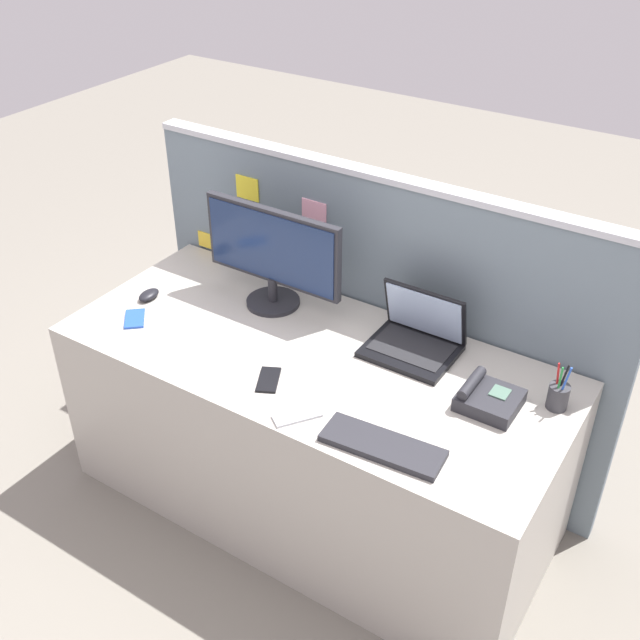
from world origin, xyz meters
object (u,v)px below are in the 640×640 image
object	(u,v)px
cell_phone_silver_slab	(297,416)
laptop	(416,336)
cell_phone_blue_case	(135,319)
desk_phone	(488,398)
desktop_monitor	(272,253)
cell_phone_black_slab	(269,380)
keyboard_main	(383,446)
pen_cup	(558,396)
computer_mouse_right_hand	(149,295)

from	to	relation	value
cell_phone_silver_slab	laptop	bearing A→B (deg)	110.47
laptop	cell_phone_blue_case	bearing A→B (deg)	-157.16
desk_phone	cell_phone_blue_case	distance (m)	1.35
desk_phone	desktop_monitor	bearing A→B (deg)	171.88
cell_phone_black_slab	keyboard_main	bearing A→B (deg)	-36.08
keyboard_main	cell_phone_silver_slab	xyz separation A→B (m)	(-0.30, -0.02, -0.01)
desktop_monitor	laptop	size ratio (longest dim) A/B	1.89
laptop	pen_cup	size ratio (longest dim) A/B	1.72
cell_phone_black_slab	cell_phone_blue_case	size ratio (longest dim) A/B	1.07
pen_cup	desktop_monitor	bearing A→B (deg)	178.88
cell_phone_silver_slab	cell_phone_blue_case	bearing A→B (deg)	-153.34
laptop	computer_mouse_right_hand	distance (m)	1.08
desk_phone	cell_phone_silver_slab	distance (m)	0.62
laptop	keyboard_main	size ratio (longest dim) A/B	0.82
desktop_monitor	cell_phone_silver_slab	distance (m)	0.73
desktop_monitor	cell_phone_black_slab	size ratio (longest dim) A/B	4.40
pen_cup	cell_phone_silver_slab	distance (m)	0.85
laptop	pen_cup	world-z (taller)	laptop
keyboard_main	computer_mouse_right_hand	xyz separation A→B (m)	(-1.20, 0.25, 0.01)
desktop_monitor	cell_phone_silver_slab	xyz separation A→B (m)	(0.46, -0.52, -0.22)
laptop	computer_mouse_right_hand	world-z (taller)	laptop
cell_phone_blue_case	desktop_monitor	bearing A→B (deg)	4.80
desk_phone	computer_mouse_right_hand	bearing A→B (deg)	-175.49
desk_phone	computer_mouse_right_hand	distance (m)	1.39
laptop	cell_phone_blue_case	xyz separation A→B (m)	(-0.99, -0.41, -0.05)
cell_phone_black_slab	cell_phone_blue_case	xyz separation A→B (m)	(-0.65, 0.03, 0.00)
keyboard_main	cell_phone_blue_case	bearing A→B (deg)	169.83
desktop_monitor	laptop	distance (m)	0.63
cell_phone_silver_slab	computer_mouse_right_hand	bearing A→B (deg)	-161.48
cell_phone_blue_case	cell_phone_black_slab	bearing A→B (deg)	-43.60
desktop_monitor	keyboard_main	xyz separation A→B (m)	(0.76, -0.50, -0.21)
keyboard_main	cell_phone_blue_case	world-z (taller)	keyboard_main
computer_mouse_right_hand	cell_phone_silver_slab	xyz separation A→B (m)	(0.90, -0.27, -0.01)
computer_mouse_right_hand	cell_phone_black_slab	xyz separation A→B (m)	(0.71, -0.17, -0.01)
pen_cup	laptop	bearing A→B (deg)	174.94
cell_phone_silver_slab	desk_phone	bearing A→B (deg)	73.62
desktop_monitor	pen_cup	distance (m)	1.16
laptop	computer_mouse_right_hand	xyz separation A→B (m)	(-1.05, -0.27, -0.04)
desktop_monitor	cell_phone_black_slab	world-z (taller)	desktop_monitor
cell_phone_black_slab	pen_cup	bearing A→B (deg)	-2.15
pen_cup	cell_phone_silver_slab	xyz separation A→B (m)	(-0.68, -0.50, -0.04)
cell_phone_blue_case	laptop	bearing A→B (deg)	-18.31
keyboard_main	computer_mouse_right_hand	world-z (taller)	computer_mouse_right_hand
computer_mouse_right_hand	pen_cup	distance (m)	1.60
laptop	keyboard_main	xyz separation A→B (m)	(0.15, -0.52, -0.04)
desk_phone	cell_phone_blue_case	size ratio (longest dim) A/B	1.51
desktop_monitor	laptop	bearing A→B (deg)	2.37
computer_mouse_right_hand	desktop_monitor	bearing A→B (deg)	26.35
keyboard_main	computer_mouse_right_hand	distance (m)	1.23
desktop_monitor	pen_cup	bearing A→B (deg)	-1.12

